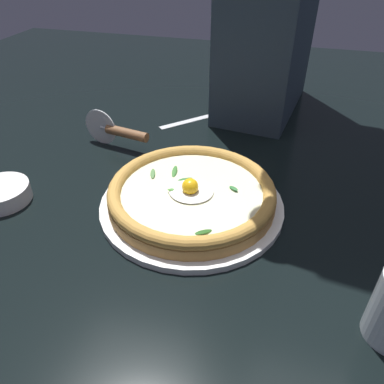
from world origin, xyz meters
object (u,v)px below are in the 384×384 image
(pizza_cutter, at_px, (119,131))
(table_knife, at_px, (211,114))
(pizza, at_px, (192,192))
(side_bowl, at_px, (2,194))

(pizza_cutter, distance_m, table_knife, 0.29)
(pizza, xyz_separation_m, side_bowl, (0.35, 0.08, -0.02))
(side_bowl, xyz_separation_m, table_knife, (-0.29, -0.48, -0.01))
(table_knife, bearing_deg, pizza_cutter, 54.49)
(side_bowl, bearing_deg, pizza_cutter, -117.29)
(pizza_cutter, bearing_deg, table_knife, -125.51)
(side_bowl, height_order, pizza_cutter, pizza_cutter)
(pizza, height_order, pizza_cutter, pizza_cutter)
(side_bowl, distance_m, table_knife, 0.56)
(pizza, bearing_deg, side_bowl, 12.76)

